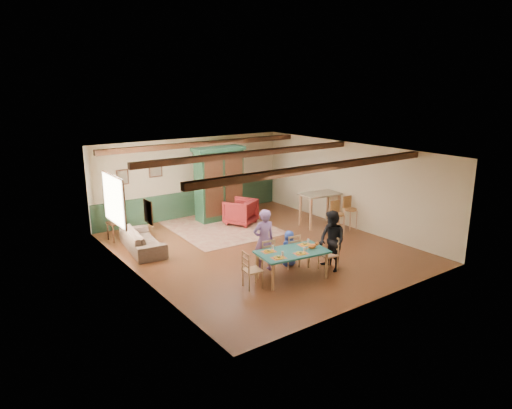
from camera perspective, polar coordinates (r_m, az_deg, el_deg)
floor at (r=12.82m, az=0.59°, el=-5.43°), size 8.00×8.00×0.00m
wall_back at (r=15.74m, az=-8.06°, el=3.35°), size 7.00×0.02×2.70m
wall_left at (r=10.80m, az=-14.56°, el=-2.27°), size 0.02×8.00×2.70m
wall_right at (r=14.71m, az=11.67°, el=2.39°), size 0.02×8.00×2.70m
ceiling at (r=12.15m, az=0.62°, el=6.60°), size 7.00×8.00×0.02m
wainscot_back at (r=15.92m, az=-7.91°, el=0.16°), size 6.95×0.03×0.90m
ceiling_beam_front at (r=10.43m, az=8.15°, el=4.59°), size 6.95×0.16×0.16m
ceiling_beam_mid at (r=12.49m, az=-0.47°, el=6.41°), size 6.95×0.16×0.16m
ceiling_beam_back at (r=14.67m, az=-6.40°, el=7.56°), size 6.95×0.16×0.16m
window_left at (r=12.31m, az=-17.40°, el=0.56°), size 0.06×1.60×1.30m
picture_left_wall at (r=10.16m, az=-13.30°, el=-0.91°), size 0.04×0.42×0.52m
picture_back_a at (r=15.08m, az=-12.45°, el=4.39°), size 0.45×0.04×0.55m
picture_back_b at (r=14.72m, az=-16.34°, el=3.29°), size 0.38×0.04×0.48m
dining_table at (r=10.79m, az=4.52°, el=-7.54°), size 1.74×1.12×0.68m
dining_chair_far_left at (r=11.10m, az=1.15°, el=-6.33°), size 0.43×0.45×0.86m
dining_chair_far_right at (r=11.45m, az=4.34°, el=-5.71°), size 0.43×0.45×0.86m
dining_chair_end_left at (r=10.28m, az=-0.44°, el=-8.11°), size 0.45×0.43×0.86m
dining_chair_end_right at (r=11.31m, az=9.03°, el=-6.12°), size 0.45×0.43×0.86m
person_man at (r=11.04m, az=0.98°, el=-4.51°), size 0.62×0.45×1.56m
person_woman at (r=11.25m, az=9.46°, el=-4.53°), size 0.66×0.80×1.49m
person_child at (r=11.50m, az=4.15°, el=-5.48°), size 0.48×0.35×0.91m
cat at (r=10.83m, az=7.06°, el=-5.14°), size 0.34×0.17×0.16m
place_setting_near_left at (r=10.22m, az=2.86°, el=-6.42°), size 0.40×0.32×0.11m
place_setting_near_center at (r=10.51m, az=5.64°, el=-5.86°), size 0.40×0.32×0.11m
place_setting_far_left at (r=10.59m, az=1.62°, el=-5.65°), size 0.40×0.32×0.11m
place_setting_far_right at (r=11.08m, az=6.13°, el=-4.79°), size 0.40×0.32×0.11m
area_rug at (r=14.64m, az=-4.39°, el=-2.85°), size 3.07×3.60×0.01m
armoire at (r=15.27m, az=-4.63°, el=2.61°), size 1.74×0.70×2.45m
armchair at (r=14.86m, az=-1.95°, el=-0.90°), size 1.21×1.22×0.83m
sofa at (r=12.92m, az=-14.01°, el=-4.32°), size 1.03×2.12×0.59m
end_table at (r=13.95m, az=-17.01°, el=-3.19°), size 0.50×0.50×0.56m
table_lamp at (r=13.80m, az=-17.18°, el=-1.09°), size 0.30×0.30×0.51m
counter_table at (r=14.84m, az=7.94°, el=-0.59°), size 1.35×0.88×1.06m
bar_stool_left at (r=13.98m, az=10.22°, el=-1.71°), size 0.39×0.42×1.04m
bar_stool_right at (r=14.54m, az=11.73°, el=-1.10°), size 0.38×0.42×1.06m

